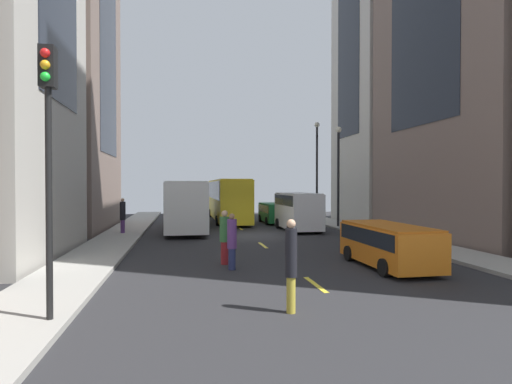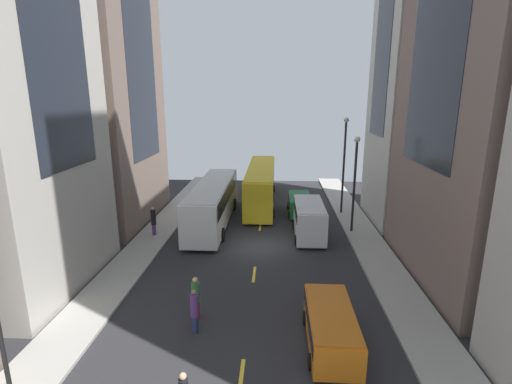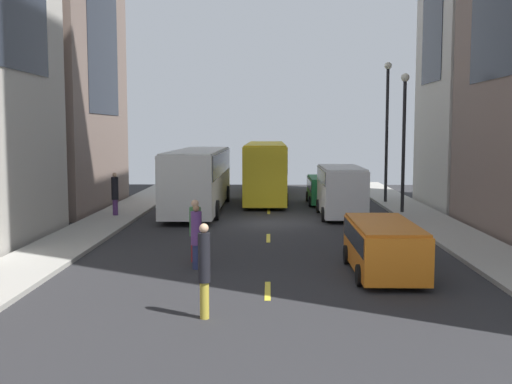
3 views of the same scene
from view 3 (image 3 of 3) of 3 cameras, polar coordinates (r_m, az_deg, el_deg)
name	(u,v)px [view 3 (image 3 of 3)]	position (r m, az deg, el deg)	size (l,w,h in m)	color
ground_plane	(269,223)	(29.73, 1.16, -2.87)	(42.04, 42.04, 0.00)	#28282B
sidewalk_west	(107,221)	(30.73, -13.50, -2.60)	(2.50, 44.00, 0.15)	#9E9B93
sidewalk_east	(432,222)	(30.71, 15.83, -2.67)	(2.50, 44.00, 0.15)	#9E9B93
lane_stripe_1	(268,291)	(17.38, 1.08, -9.05)	(0.16, 2.00, 0.01)	yellow
lane_stripe_2	(268,238)	(25.59, 1.14, -4.25)	(0.16, 2.00, 0.01)	yellow
lane_stripe_3	(269,211)	(33.89, 1.17, -1.80)	(0.16, 2.00, 0.01)	yellow
lane_stripe_4	(269,195)	(42.24, 1.19, -0.31)	(0.16, 2.00, 0.01)	yellow
lane_stripe_5	(269,185)	(50.60, 1.21, 0.69)	(0.16, 2.00, 0.01)	yellow
city_bus_white	(199,174)	(34.54, -5.23, 1.66)	(2.80, 12.71, 3.35)	silver
streetcar_yellow	(266,166)	(40.53, 0.90, 2.44)	(2.70, 13.99, 3.59)	yellow
delivery_van_white	(341,188)	(31.88, 7.84, 0.40)	(2.25, 5.34, 2.58)	white
car_orange_0	(384,244)	(19.53, 11.63, -4.68)	(2.06, 4.77, 1.61)	orange
car_green_1	(325,188)	(37.50, 6.32, 0.36)	(2.06, 4.47, 1.63)	#1E7238
pedestrian_waiting_curb	(195,229)	(20.96, -5.60, -3.40)	(0.39, 0.39, 2.11)	maroon
pedestrian_crossing_mid	(204,267)	(14.68, -4.78, -6.90)	(0.29, 0.29, 2.27)	gold
pedestrian_walking_far	(115,193)	(32.03, -12.82, -0.06)	(0.35, 0.35, 2.16)	#593372
pedestrian_crossing_near	(196,235)	(19.91, -5.50, -3.98)	(0.35, 0.35, 2.06)	navy
streetlamp_near	(387,118)	(37.91, 11.94, 6.62)	(0.44, 0.44, 8.28)	black
streetlamp_far	(404,128)	(33.25, 13.44, 5.75)	(0.44, 0.44, 7.20)	black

